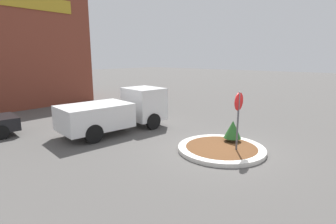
# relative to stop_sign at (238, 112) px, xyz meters

# --- Properties ---
(ground_plane) EXTENTS (120.00, 120.00, 0.00)m
(ground_plane) POSITION_rel_stop_sign_xyz_m (-0.08, 0.59, -1.61)
(ground_plane) COLOR #514F4C
(traffic_island) EXTENTS (3.37, 3.37, 0.16)m
(traffic_island) POSITION_rel_stop_sign_xyz_m (-0.08, 0.59, -1.54)
(traffic_island) COLOR silver
(traffic_island) RESTS_ON ground_plane
(stop_sign) EXTENTS (0.66, 0.07, 2.35)m
(stop_sign) POSITION_rel_stop_sign_xyz_m (0.00, 0.00, 0.00)
(stop_sign) COLOR #4C4C51
(stop_sign) RESTS_ON ground_plane
(island_shrub) EXTENTS (0.71, 0.71, 0.87)m
(island_shrub) POSITION_rel_stop_sign_xyz_m (0.83, 0.58, -0.95)
(island_shrub) COLOR brown
(island_shrub) RESTS_ON traffic_island
(utility_truck) EXTENTS (5.43, 2.68, 2.00)m
(utility_truck) POSITION_rel_stop_sign_xyz_m (-0.82, 5.87, -0.61)
(utility_truck) COLOR silver
(utility_truck) RESTS_ON ground_plane
(storefront_building) EXTENTS (10.32, 6.07, 7.96)m
(storefront_building) POSITION_rel_stop_sign_xyz_m (-1.29, 17.77, 2.37)
(storefront_building) COLOR brown
(storefront_building) RESTS_ON ground_plane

